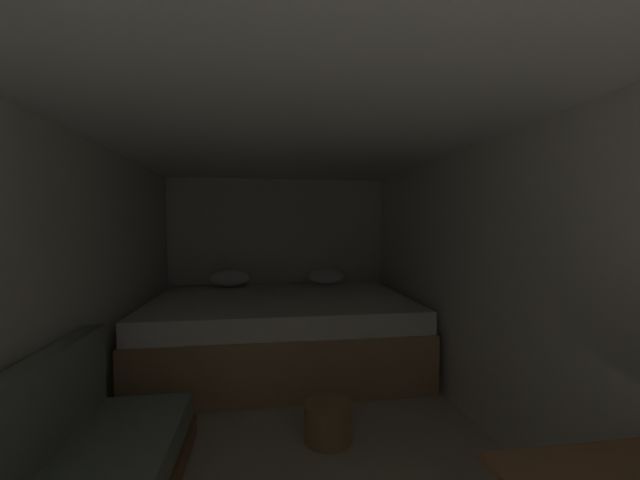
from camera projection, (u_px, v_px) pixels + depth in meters
ground_plane at (293, 460)px, 2.27m from camera, size 6.97×6.97×0.00m
wall_back at (278, 259)px, 4.71m from camera, size 2.73×0.05×1.98m
wall_left at (44, 303)px, 2.04m from camera, size 0.05×4.97×1.98m
wall_right at (501, 291)px, 2.43m from camera, size 0.05×4.97×1.98m
ceiling_slab at (292, 123)px, 2.19m from camera, size 2.73×4.97×0.05m
bed at (281, 330)px, 3.80m from camera, size 2.51×1.76×0.89m
wicker_basket at (328, 422)px, 2.48m from camera, size 0.32×0.32×0.24m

